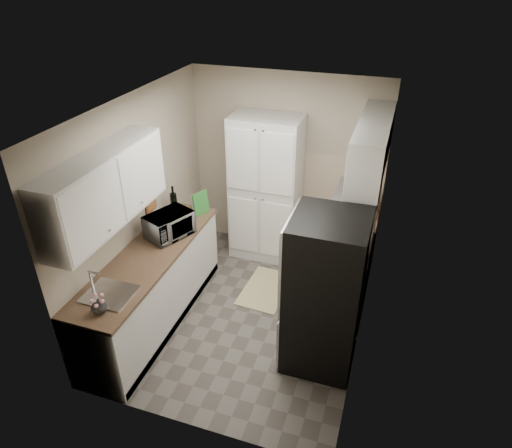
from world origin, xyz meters
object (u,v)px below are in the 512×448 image
at_px(refrigerator, 324,294).
at_px(wine_bottle, 174,201).
at_px(pantry_cabinet, 266,189).
at_px(toaster_oven, 363,204).
at_px(microwave, 169,225).
at_px(electric_range, 338,278).

relative_size(refrigerator, wine_bottle, 5.20).
height_order(pantry_cabinet, refrigerator, pantry_cabinet).
bearing_deg(toaster_oven, microwave, -146.05).
relative_size(electric_range, microwave, 2.22).
bearing_deg(refrigerator, microwave, 168.06).
relative_size(electric_range, toaster_oven, 2.98).
bearing_deg(electric_range, refrigerator, -92.48).
bearing_deg(refrigerator, wine_bottle, 156.52).
bearing_deg(microwave, refrigerator, -78.43).
bearing_deg(toaster_oven, wine_bottle, -159.27).
xyz_separation_m(wine_bottle, toaster_oven, (2.23, 0.75, -0.05)).
xyz_separation_m(refrigerator, microwave, (-1.88, 0.40, 0.21)).
distance_m(pantry_cabinet, microwave, 1.52).
distance_m(electric_range, wine_bottle, 2.20).
bearing_deg(wine_bottle, toaster_oven, 18.50).
height_order(pantry_cabinet, microwave, pantry_cabinet).
bearing_deg(electric_range, wine_bottle, 177.20).
bearing_deg(microwave, pantry_cabinet, -5.51).
bearing_deg(refrigerator, pantry_cabinet, 123.46).
xyz_separation_m(microwave, wine_bottle, (-0.20, 0.51, 0.02)).
bearing_deg(refrigerator, toaster_oven, 84.80).
height_order(electric_range, refrigerator, refrigerator).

